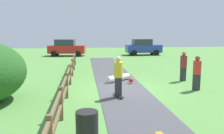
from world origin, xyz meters
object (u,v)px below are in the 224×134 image
at_px(trash_bin, 87,129).
at_px(skater_riding, 118,75).
at_px(skater_fallen, 119,78).
at_px(parked_car_blue, 143,47).
at_px(bystander_red, 197,71).
at_px(bystander_maroon, 184,65).
at_px(parked_car_red, 67,48).

distance_m(trash_bin, skater_riding, 4.52).
bearing_deg(skater_fallen, parked_car_blue, 70.96).
bearing_deg(skater_fallen, bystander_red, -36.00).
bearing_deg(trash_bin, bystander_maroon, 52.26).
xyz_separation_m(trash_bin, bystander_maroon, (5.60, 7.24, 0.49)).
distance_m(skater_fallen, parked_car_red, 15.45).
height_order(trash_bin, bystander_maroon, bystander_maroon).
distance_m(trash_bin, parked_car_blue, 23.56).
height_order(trash_bin, skater_riding, skater_riding).
bearing_deg(skater_riding, parked_car_blue, 72.65).
bearing_deg(parked_car_red, parked_car_blue, -0.04).
relative_size(skater_fallen, bystander_red, 0.90).
height_order(trash_bin, parked_car_blue, parked_car_blue).
distance_m(bystander_maroon, parked_car_blue, 15.30).
xyz_separation_m(bystander_red, parked_car_blue, (1.74, 17.38, 0.03)).
relative_size(trash_bin, bystander_maroon, 0.53).
bearing_deg(bystander_red, skater_fallen, 144.00).
height_order(trash_bin, skater_fallen, trash_bin).
bearing_deg(skater_fallen, trash_bin, -104.41).
height_order(trash_bin, bystander_red, bystander_red).
height_order(bystander_red, parked_car_blue, parked_car_blue).
bearing_deg(skater_fallen, bystander_maroon, -5.01).
bearing_deg(trash_bin, skater_riding, 71.81).
xyz_separation_m(skater_riding, bystander_maroon, (4.20, 2.98, -0.06)).
distance_m(parked_car_blue, parked_car_red, 9.12).
bearing_deg(skater_fallen, skater_riding, -99.33).
bearing_deg(skater_riding, bystander_maroon, 35.31).
bearing_deg(parked_car_red, skater_riding, -79.32).
relative_size(bystander_red, parked_car_red, 0.39).
bearing_deg(bystander_red, skater_riding, -168.22).
xyz_separation_m(parked_car_blue, parked_car_red, (-9.12, 0.01, 0.00)).
relative_size(trash_bin, parked_car_red, 0.21).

